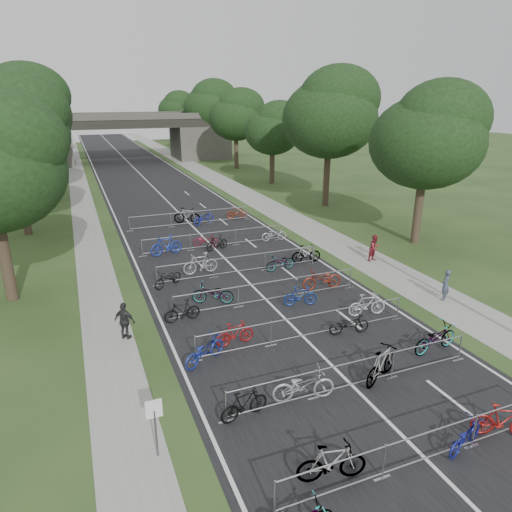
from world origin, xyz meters
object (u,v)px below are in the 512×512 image
(overpass_bridge, at_px, (125,137))
(park_sign, at_px, (155,418))
(pedestrian_b, at_px, (375,248))
(bike_1, at_px, (332,463))
(bike_2, at_px, (465,436))
(pedestrian_c, at_px, (125,321))
(pedestrian_a, at_px, (445,285))

(overpass_bridge, distance_m, park_sign, 62.41)
(pedestrian_b, bearing_deg, bike_1, -142.91)
(bike_2, height_order, pedestrian_c, pedestrian_c)
(park_sign, distance_m, pedestrian_c, 6.98)
(park_sign, relative_size, pedestrian_b, 1.14)
(pedestrian_b, bearing_deg, pedestrian_a, -105.37)
(pedestrian_a, height_order, pedestrian_b, pedestrian_b)
(overpass_bridge, distance_m, pedestrian_c, 55.53)
(bike_1, height_order, pedestrian_c, pedestrian_c)
(park_sign, bearing_deg, bike_1, -32.28)
(overpass_bridge, bearing_deg, pedestrian_a, -81.94)
(bike_1, bearing_deg, pedestrian_b, -26.63)
(pedestrian_c, bearing_deg, bike_2, 169.27)
(park_sign, bearing_deg, overpass_bridge, 83.74)
(bike_2, bearing_deg, park_sign, 51.46)
(overpass_bridge, height_order, bike_2, overpass_bridge)
(overpass_bridge, bearing_deg, bike_1, -92.48)
(bike_2, distance_m, pedestrian_b, 15.63)
(bike_1, bearing_deg, park_sign, 70.28)
(park_sign, bearing_deg, bike_2, -20.34)
(pedestrian_b, bearing_deg, bike_2, -130.31)
(bike_1, bearing_deg, pedestrian_c, 35.45)
(bike_2, bearing_deg, bike_1, 65.44)
(bike_1, bearing_deg, pedestrian_a, -42.50)
(bike_2, bearing_deg, pedestrian_c, 20.77)
(park_sign, xyz_separation_m, pedestrian_a, (14.86, 5.05, -0.49))
(park_sign, relative_size, bike_1, 0.98)
(pedestrian_b, bearing_deg, overpass_bridge, 85.44)
(bike_1, xyz_separation_m, pedestrian_a, (10.85, 7.58, 0.21))
(park_sign, height_order, pedestrian_a, park_sign)
(overpass_bridge, relative_size, bike_1, 16.58)
(bike_1, relative_size, pedestrian_b, 1.17)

